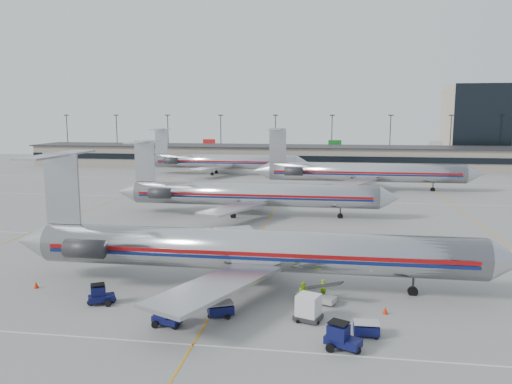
% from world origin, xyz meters
% --- Properties ---
extents(ground, '(260.00, 260.00, 0.00)m').
position_xyz_m(ground, '(0.00, 0.00, 0.00)').
color(ground, gray).
rests_on(ground, ground).
extents(apron_markings, '(160.00, 0.15, 0.02)m').
position_xyz_m(apron_markings, '(0.00, 10.00, 0.01)').
color(apron_markings, silver).
rests_on(apron_markings, ground).
extents(terminal, '(162.00, 17.00, 6.25)m').
position_xyz_m(terminal, '(0.00, 97.97, 3.16)').
color(terminal, gray).
rests_on(terminal, ground).
extents(light_mast_row, '(163.60, 0.40, 15.28)m').
position_xyz_m(light_mast_row, '(0.00, 112.00, 8.58)').
color(light_mast_row, '#38383D').
rests_on(light_mast_row, ground).
extents(distant_building, '(30.00, 20.00, 25.00)m').
position_xyz_m(distant_building, '(62.00, 128.00, 12.50)').
color(distant_building, tan).
rests_on(distant_building, ground).
extents(jet_foreground, '(45.97, 27.07, 12.03)m').
position_xyz_m(jet_foreground, '(1.47, -6.12, 3.49)').
color(jet_foreground, silver).
rests_on(jet_foreground, ground).
extents(jet_second_row, '(43.77, 25.77, 11.46)m').
position_xyz_m(jet_second_row, '(-3.50, 25.57, 3.32)').
color(jet_second_row, silver).
rests_on(jet_second_row, ground).
extents(jet_third_row, '(46.38, 28.53, 12.68)m').
position_xyz_m(jet_third_row, '(14.98, 55.06, 3.68)').
color(jet_third_row, silver).
rests_on(jet_third_row, ground).
extents(jet_back_row, '(43.35, 26.67, 11.85)m').
position_xyz_m(jet_back_row, '(-18.97, 76.53, 3.44)').
color(jet_back_row, silver).
rests_on(jet_back_row, ground).
extents(tug_left, '(2.33, 1.94, 1.69)m').
position_xyz_m(tug_left, '(-9.53, -12.00, 0.77)').
color(tug_left, '#0B0E3D').
rests_on(tug_left, ground).
extents(tug_center, '(2.30, 1.60, 1.70)m').
position_xyz_m(tug_center, '(-2.83, -15.34, 0.77)').
color(tug_center, '#0B0E3D').
rests_on(tug_center, ground).
extents(tug_right, '(2.62, 2.06, 1.91)m').
position_xyz_m(tug_right, '(9.89, -17.16, 0.87)').
color(tug_right, '#0B0E3D').
rests_on(tug_right, ground).
extents(cart_inner, '(2.28, 1.98, 1.09)m').
position_xyz_m(cart_inner, '(0.78, -12.94, 0.58)').
color(cart_inner, '#0B0E3D').
rests_on(cart_inner, ground).
extents(cart_outer, '(1.81, 1.26, 1.01)m').
position_xyz_m(cart_outer, '(11.69, -14.81, 0.54)').
color(cart_outer, '#0B0E3D').
rests_on(cart_outer, ground).
extents(uld_container, '(2.35, 2.15, 2.02)m').
position_xyz_m(uld_container, '(7.52, -12.76, 1.02)').
color(uld_container, '#2D2D30').
rests_on(uld_container, ground).
extents(belt_loader, '(3.97, 2.37, 2.04)m').
position_xyz_m(belt_loader, '(8.08, -8.95, 0.55)').
color(belt_loader, '#9F9F9F').
rests_on(belt_loader, ground).
extents(ramp_worker_near, '(0.69, 0.59, 1.60)m').
position_xyz_m(ramp_worker_near, '(8.57, -7.78, 0.80)').
color(ramp_worker_near, '#7EC512').
rests_on(ramp_worker_near, ground).
extents(ramp_worker_far, '(0.98, 0.79, 1.91)m').
position_xyz_m(ramp_worker_far, '(7.01, -9.64, 0.96)').
color(ramp_worker_far, '#89C912').
rests_on(ramp_worker_far, ground).
extents(cone_right, '(0.45, 0.45, 0.58)m').
position_xyz_m(cone_right, '(13.43, -10.63, 0.29)').
color(cone_right, red).
rests_on(cone_right, ground).
extents(cone_left, '(0.48, 0.48, 0.62)m').
position_xyz_m(cone_left, '(-16.96, -9.29, 0.31)').
color(cone_left, red).
rests_on(cone_left, ground).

